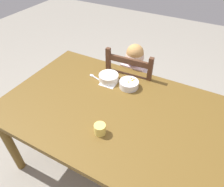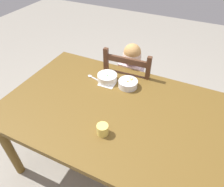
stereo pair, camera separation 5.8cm
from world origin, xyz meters
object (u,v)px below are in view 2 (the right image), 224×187
object	(u,v)px
bowl_of_peas	(107,77)
bowl_of_carrots	(128,83)
drinking_cup	(103,129)
child_figure	(130,76)
spoon	(92,77)
dining_chair	(129,90)
dining_table	(112,115)

from	to	relation	value
bowl_of_peas	bowl_of_carrots	world-z (taller)	bowl_of_peas
bowl_of_carrots	drinking_cup	size ratio (longest dim) A/B	2.07
bowl_of_peas	bowl_of_carrots	bearing A→B (deg)	0.01
child_figure	spoon	distance (m)	0.41
child_figure	bowl_of_carrots	xyz separation A→B (m)	(0.09, -0.29, 0.14)
child_figure	bowl_of_peas	xyz separation A→B (m)	(-0.09, -0.29, 0.14)
dining_chair	bowl_of_carrots	xyz separation A→B (m)	(0.09, -0.30, 0.32)
dining_chair	bowl_of_peas	xyz separation A→B (m)	(-0.10, -0.30, 0.32)
drinking_cup	dining_table	bearing A→B (deg)	101.24
bowl_of_peas	bowl_of_carrots	size ratio (longest dim) A/B	1.06
dining_chair	bowl_of_peas	size ratio (longest dim) A/B	5.69
bowl_of_carrots	spoon	distance (m)	0.33
dining_table	drinking_cup	distance (m)	0.27
spoon	dining_chair	bearing A→B (deg)	52.77
dining_table	dining_chair	world-z (taller)	dining_chair
dining_table	dining_chair	bearing A→B (deg)	97.74
child_figure	drinking_cup	xyz separation A→B (m)	(0.13, -0.81, 0.15)
child_figure	bowl_of_carrots	world-z (taller)	child_figure
dining_chair	child_figure	distance (m)	0.17
dining_chair	child_figure	size ratio (longest dim) A/B	1.00
dining_table	dining_chair	size ratio (longest dim) A/B	1.70
dining_table	bowl_of_carrots	bearing A→B (deg)	87.25
dining_table	dining_chair	distance (m)	0.61
spoon	drinking_cup	bearing A→B (deg)	-53.79
dining_table	bowl_of_peas	size ratio (longest dim) A/B	9.68
dining_chair	child_figure	bearing A→B (deg)	-134.90
dining_table	bowl_of_peas	xyz separation A→B (m)	(-0.17, 0.27, 0.11)
bowl_of_peas	spoon	distance (m)	0.15
dining_table	bowl_of_carrots	xyz separation A→B (m)	(0.01, 0.27, 0.11)
dining_chair	dining_table	bearing A→B (deg)	-82.26
drinking_cup	bowl_of_carrots	bearing A→B (deg)	93.95
dining_table	drinking_cup	world-z (taller)	drinking_cup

